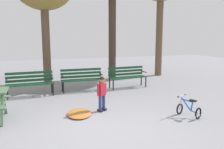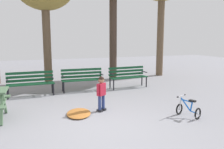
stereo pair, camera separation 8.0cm
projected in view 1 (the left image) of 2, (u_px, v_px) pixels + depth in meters
The scene contains 7 objects.
ground at pixel (102, 129), 5.19m from camera, with size 36.00×36.00×0.00m, color gray.
park_bench_far_left at pixel (30, 82), 8.11m from camera, with size 1.61×0.49×0.85m.
park_bench_left at pixel (82, 78), 8.93m from camera, with size 1.62×0.52×0.85m.
park_bench_right at pixel (127, 75), 9.52m from camera, with size 1.62×0.54×0.85m.
child_standing at pixel (102, 91), 6.40m from camera, with size 0.33×0.27×0.99m.
kids_bicycle at pixel (189, 109), 5.99m from camera, with size 0.53×0.63×0.54m.
leaf_pile at pixel (79, 113), 6.17m from camera, with size 0.92×0.64×0.07m, color #B26B2D.
Camera 1 is at (-1.59, -4.68, 2.03)m, focal length 36.98 mm.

